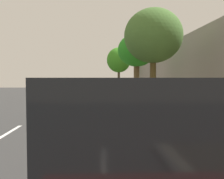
% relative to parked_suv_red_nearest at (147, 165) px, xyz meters
% --- Properties ---
extents(ground, '(68.31, 68.31, 0.00)m').
position_rel_parked_suv_red_nearest_xyz_m(ground, '(-0.60, 14.16, -1.03)').
color(ground, '#343434').
extents(sidewalk, '(3.95, 42.69, 0.14)m').
position_rel_parked_suv_red_nearest_xyz_m(sidewalk, '(3.02, 14.16, -0.95)').
color(sidewalk, '#B0A88B').
rests_on(sidewalk, ground).
extents(curb_edge, '(0.16, 42.69, 0.14)m').
position_rel_parked_suv_red_nearest_xyz_m(curb_edge, '(0.96, 14.16, -0.95)').
color(curb_edge, gray).
rests_on(curb_edge, ground).
extents(lane_stripe_centre, '(0.14, 40.00, 0.01)m').
position_rel_parked_suv_red_nearest_xyz_m(lane_stripe_centre, '(-3.82, 12.81, -1.02)').
color(lane_stripe_centre, white).
rests_on(lane_stripe_centre, ground).
extents(lane_stripe_bike_edge, '(0.12, 42.69, 0.01)m').
position_rel_parked_suv_red_nearest_xyz_m(lane_stripe_bike_edge, '(-0.51, 14.16, -1.02)').
color(lane_stripe_bike_edge, white).
rests_on(lane_stripe_bike_edge, ground).
extents(building_facade, '(0.50, 42.69, 4.75)m').
position_rel_parked_suv_red_nearest_xyz_m(building_facade, '(5.25, 14.16, 1.35)').
color(building_facade, gray).
rests_on(building_facade, ground).
extents(parked_suv_red_nearest, '(2.00, 4.72, 1.99)m').
position_rel_parked_suv_red_nearest_xyz_m(parked_suv_red_nearest, '(0.00, 0.00, 0.00)').
color(parked_suv_red_nearest, maroon).
rests_on(parked_suv_red_nearest, ground).
extents(parked_suv_black_second, '(2.16, 4.79, 1.99)m').
position_rel_parked_suv_red_nearest_xyz_m(parked_suv_black_second, '(-0.19, 9.59, 0.00)').
color(parked_suv_black_second, black).
rests_on(parked_suv_black_second, ground).
extents(parked_pickup_green_mid, '(2.18, 5.37, 1.95)m').
position_rel_parked_suv_red_nearest_xyz_m(parked_pickup_green_mid, '(0.03, 23.96, -0.13)').
color(parked_pickup_green_mid, '#1E512D').
rests_on(parked_pickup_green_mid, ground).
extents(bicycle_at_curb, '(1.17, 1.38, 0.79)m').
position_rel_parked_suv_red_nearest_xyz_m(bicycle_at_curb, '(0.50, 16.45, -0.64)').
color(bicycle_at_curb, black).
rests_on(bicycle_at_curb, ground).
extents(cyclist_with_backpack, '(0.55, 0.52, 1.81)m').
position_rel_parked_suv_red_nearest_xyz_m(cyclist_with_backpack, '(0.71, 16.02, 0.09)').
color(cyclist_with_backpack, '#C6B284').
rests_on(cyclist_with_backpack, ground).
extents(street_tree_mid_block, '(2.89, 2.89, 5.28)m').
position_rel_parked_suv_red_nearest_xyz_m(street_tree_mid_block, '(2.14, 9.49, 3.02)').
color(street_tree_mid_block, brown).
rests_on(street_tree_mid_block, sidewalk).
extents(street_tree_far_end, '(2.72, 2.72, 5.01)m').
position_rel_parked_suv_red_nearest_xyz_m(street_tree_far_end, '(2.14, 14.97, 2.88)').
color(street_tree_far_end, brown).
rests_on(street_tree_far_end, sidewalk).
extents(street_tree_corner, '(3.32, 3.32, 6.06)m').
position_rel_parked_suv_red_nearest_xyz_m(street_tree_corner, '(2.14, 31.50, 3.42)').
color(street_tree_corner, '#4E422F').
rests_on(street_tree_corner, sidewalk).
extents(pedestrian_on_phone, '(0.36, 0.58, 1.62)m').
position_rel_parked_suv_red_nearest_xyz_m(pedestrian_on_phone, '(3.78, 26.93, 0.03)').
color(pedestrian_on_phone, black).
rests_on(pedestrian_on_phone, sidewalk).
extents(fire_hydrant, '(0.22, 0.22, 0.84)m').
position_rel_parked_suv_red_nearest_xyz_m(fire_hydrant, '(1.39, 8.76, -0.46)').
color(fire_hydrant, red).
rests_on(fire_hydrant, sidewalk).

